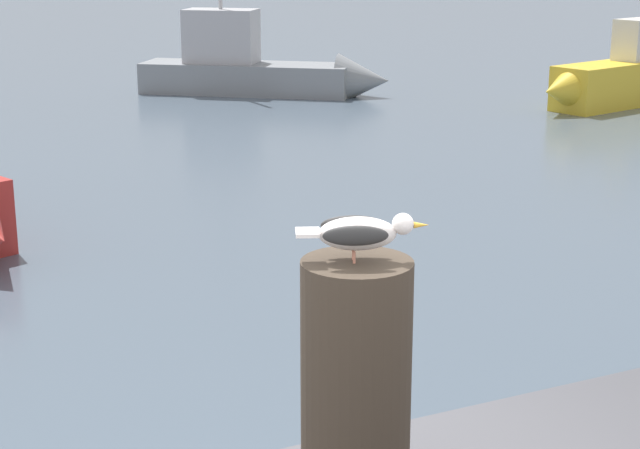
# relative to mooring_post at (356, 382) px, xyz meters

# --- Properties ---
(mooring_post) EXTENTS (0.34, 0.34, 0.77)m
(mooring_post) POSITION_rel_mooring_post_xyz_m (0.00, 0.00, 0.00)
(mooring_post) COLOR #382D23
(mooring_post) RESTS_ON harbor_quay
(seagull) EXTENTS (0.38, 0.21, 0.14)m
(seagull) POSITION_rel_mooring_post_xyz_m (0.01, -0.00, 0.47)
(seagull) COLOR tan
(seagull) RESTS_ON mooring_post
(boat_grey) EXTENTS (4.77, 4.03, 4.84)m
(boat_grey) POSITION_rel_mooring_post_xyz_m (7.05, 17.46, -1.36)
(boat_grey) COLOR gray
(boat_grey) RESTS_ON ground_plane
(boat_yellow) EXTENTS (4.03, 1.71, 1.63)m
(boat_yellow) POSITION_rel_mooring_post_xyz_m (12.52, 13.03, -1.34)
(boat_yellow) COLOR yellow
(boat_yellow) RESTS_ON ground_plane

